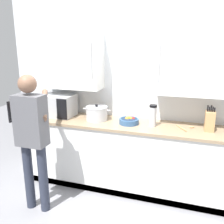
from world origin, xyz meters
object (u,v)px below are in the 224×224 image
at_px(fruit_bowl, 129,121).
at_px(knife_block, 210,121).
at_px(person_figure, 32,133).
at_px(wooden_spoon, 187,127).
at_px(microwave_oven, 54,105).
at_px(thermos_flask, 153,115).
at_px(stock_pot, 97,113).

bearing_deg(fruit_bowl, knife_block, 2.45).
bearing_deg(fruit_bowl, person_figure, -140.63).
bearing_deg(fruit_bowl, wooden_spoon, 3.76).
distance_m(microwave_oven, thermos_flask, 1.44).
bearing_deg(wooden_spoon, person_figure, -153.82).
xyz_separation_m(wooden_spoon, fruit_bowl, (-0.73, -0.05, 0.03)).
bearing_deg(knife_block, thermos_flask, -175.87).
relative_size(fruit_bowl, person_figure, 0.16).
bearing_deg(fruit_bowl, microwave_oven, 177.82).
bearing_deg(person_figure, fruit_bowl, 39.37).
height_order(fruit_bowl, knife_block, knife_block).
height_order(stock_pot, person_figure, person_figure).
relative_size(microwave_oven, fruit_bowl, 2.78).
relative_size(microwave_oven, person_figure, 0.44).
xyz_separation_m(microwave_oven, stock_pot, (0.67, -0.02, -0.06)).
bearing_deg(microwave_oven, person_figure, -76.62).
distance_m(stock_pot, fruit_bowl, 0.47).
distance_m(stock_pot, knife_block, 1.44).
relative_size(wooden_spoon, person_figure, 0.14).
xyz_separation_m(stock_pot, knife_block, (1.44, 0.02, 0.03)).
height_order(wooden_spoon, fruit_bowl, fruit_bowl).
bearing_deg(stock_pot, knife_block, 0.73).
bearing_deg(thermos_flask, microwave_oven, 178.02).
bearing_deg(thermos_flask, fruit_bowl, 178.77).
height_order(wooden_spoon, stock_pot, stock_pot).
relative_size(thermos_flask, knife_block, 0.88).
distance_m(fruit_bowl, person_figure, 1.22).
bearing_deg(thermos_flask, knife_block, 4.13).
xyz_separation_m(fruit_bowl, thermos_flask, (0.31, -0.01, 0.10)).
bearing_deg(wooden_spoon, stock_pot, -178.84).
relative_size(wooden_spoon, stock_pot, 0.58).
bearing_deg(person_figure, microwave_oven, 103.38).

